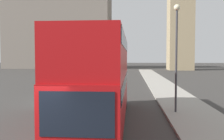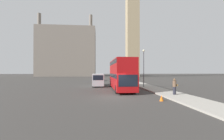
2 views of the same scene
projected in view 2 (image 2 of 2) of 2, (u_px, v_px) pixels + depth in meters
ground_plane at (116, 97)px, 15.99m from camera, size 300.00×300.00×0.00m
sidewalk_strip at (175, 95)px, 16.59m from camera, size 3.25×120.00×0.15m
clock_tower at (132, 13)px, 78.90m from camera, size 6.75×6.92×65.08m
building_block_distant at (68, 52)px, 85.55m from camera, size 31.43×14.96×33.14m
red_double_decker_bus at (121, 73)px, 22.31m from camera, size 2.57×10.74×4.41m
white_van at (98, 80)px, 27.85m from camera, size 2.04×5.82×2.26m
pedestrian at (175, 87)px, 16.71m from camera, size 0.56×0.40×1.78m
street_lamp at (144, 63)px, 24.96m from camera, size 0.36×0.36×6.22m
parked_sedan at (97, 78)px, 43.11m from camera, size 1.89×4.77×1.52m
traffic_cone at (162, 98)px, 13.78m from camera, size 0.36×0.36×0.55m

